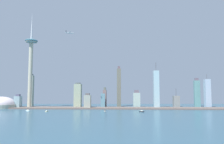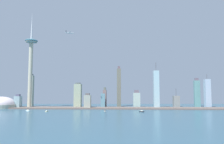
# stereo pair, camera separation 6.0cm
# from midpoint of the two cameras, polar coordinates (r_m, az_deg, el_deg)

# --- Properties ---
(waterfront_pier) EXTENTS (906.44, 70.36, 3.97)m
(waterfront_pier) POSITION_cam_midpoint_polar(r_m,az_deg,el_deg) (746.41, 1.05, -9.44)
(waterfront_pier) COLOR #685952
(waterfront_pier) RESTS_ON ground
(observation_tower) EXTENTS (45.06, 45.06, 347.71)m
(observation_tower) POSITION_cam_midpoint_polar(r_m,az_deg,el_deg) (834.21, -20.56, 3.29)
(observation_tower) COLOR #BDB89E
(observation_tower) RESTS_ON ground
(stadium_dome) EXTENTS (98.42, 98.42, 53.37)m
(stadium_dome) POSITION_cam_midpoint_polar(r_m,az_deg,el_deg) (847.84, -27.14, -7.68)
(stadium_dome) COLOR #99A394
(stadium_dome) RESTS_ON ground
(skyscraper_0) EXTENTS (25.30, 27.14, 63.16)m
(skyscraper_0) POSITION_cam_midpoint_polar(r_m,az_deg,el_deg) (812.43, 6.47, -7.18)
(skyscraper_0) COLOR #A2BAB0
(skyscraper_0) RESTS_ON ground
(skyscraper_1) EXTENTS (15.53, 26.57, 155.67)m
(skyscraper_1) POSITION_cam_midpoint_polar(r_m,az_deg,el_deg) (841.04, 1.84, -3.99)
(skyscraper_1) COLOR #646457
(skyscraper_1) RESTS_ON ground
(skyscraper_2) EXTENTS (20.38, 22.31, 47.88)m
(skyscraper_2) POSITION_cam_midpoint_polar(r_m,az_deg,el_deg) (837.30, -23.49, -7.18)
(skyscraper_2) COLOR #8AA9B0
(skyscraper_2) RESTS_ON ground
(skyscraper_3) EXTENTS (21.28, 13.60, 109.20)m
(skyscraper_3) POSITION_cam_midpoint_polar(r_m,az_deg,el_deg) (892.23, 21.43, -5.18)
(skyscraper_3) COLOR #5F9290
(skyscraper_3) RESTS_ON ground
(skyscraper_4) EXTENTS (12.09, 26.68, 73.15)m
(skyscraper_4) POSITION_cam_midpoint_polar(r_m,az_deg,el_deg) (808.62, -1.92, -6.87)
(skyscraper_4) COLOR slate
(skyscraper_4) RESTS_ON ground
(skyscraper_5) EXTENTS (19.28, 21.03, 120.52)m
(skyscraper_5) POSITION_cam_midpoint_polar(r_m,az_deg,el_deg) (866.18, 23.77, -5.14)
(skyscraper_5) COLOR #A2B6CE
(skyscraper_5) RESTS_ON ground
(skyscraper_6) EXTENTS (14.50, 15.45, 50.71)m
(skyscraper_6) POSITION_cam_midpoint_polar(r_m,az_deg,el_deg) (776.70, -2.38, -7.54)
(skyscraper_6) COLOR #5E8B9C
(skyscraper_6) RESTS_ON ground
(skyscraper_7) EXTENTS (18.74, 22.39, 160.81)m
(skyscraper_7) POSITION_cam_midpoint_polar(r_m,az_deg,el_deg) (780.38, 11.54, -4.47)
(skyscraper_7) COLOR #A0C3CD
(skyscraper_7) RESTS_ON ground
(skyscraper_8) EXTENTS (22.07, 24.21, 68.77)m
(skyscraper_8) POSITION_cam_midpoint_polar(r_m,az_deg,el_deg) (859.29, 16.52, -7.40)
(skyscraper_8) COLOR gray
(skyscraper_8) RESTS_ON ground
(skyscraper_9) EXTENTS (16.70, 17.01, 126.12)m
(skyscraper_9) POSITION_cam_midpoint_polar(r_m,az_deg,el_deg) (910.26, -20.50, -4.60)
(skyscraper_9) COLOR #9CA392
(skyscraper_9) RESTS_ON ground
(skyscraper_10) EXTENTS (22.37, 20.43, 52.10)m
(skyscraper_10) POSITION_cam_midpoint_polar(r_m,az_deg,el_deg) (751.65, -6.46, -7.70)
(skyscraper_10) COLOR #979E90
(skyscraper_10) RESTS_ON ground
(skyscraper_11) EXTENTS (25.27, 23.63, 89.60)m
(skyscraper_11) POSITION_cam_midpoint_polar(r_m,az_deg,el_deg) (795.18, -8.99, -6.13)
(skyscraper_11) COLOR #99A68A
(skyscraper_11) RESTS_ON ground
(boat_0) EXTENTS (12.04, 6.46, 4.36)m
(boat_0) POSITION_cam_midpoint_polar(r_m,az_deg,el_deg) (705.44, -21.23, -9.41)
(boat_0) COLOR white
(boat_0) RESTS_ON ground
(boat_2) EXTENTS (15.80, 6.61, 11.29)m
(boat_2) POSITION_cam_midpoint_polar(r_m,az_deg,el_deg) (634.16, 7.81, -10.22)
(boat_2) COLOR black
(boat_2) RESTS_ON ground
(boat_3) EXTENTS (4.55, 6.96, 11.40)m
(boat_3) POSITION_cam_midpoint_polar(r_m,az_deg,el_deg) (648.54, -1.90, -10.12)
(boat_3) COLOR beige
(boat_3) RESTS_ON ground
(boat_4) EXTENTS (7.77, 13.45, 9.10)m
(boat_4) POSITION_cam_midpoint_polar(r_m,az_deg,el_deg) (666.67, -16.77, -9.83)
(boat_4) COLOR beige
(boat_4) RESTS_ON ground
(airplane) EXTENTS (27.16, 26.00, 7.77)m
(airplane) POSITION_cam_midpoint_polar(r_m,az_deg,el_deg) (700.59, -11.03, 10.08)
(airplane) COLOR #AFBCC1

